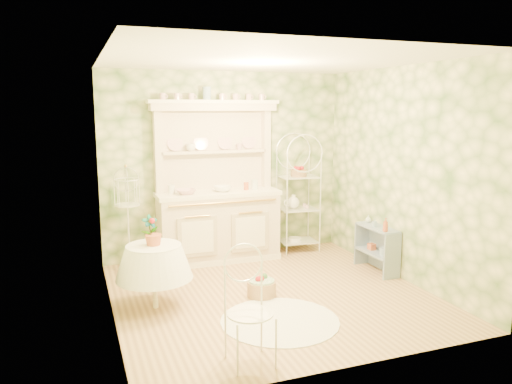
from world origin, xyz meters
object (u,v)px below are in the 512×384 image
object	(u,v)px
side_shelf	(377,250)
round_table	(155,280)
bakers_rack	(298,197)
floor_basket	(262,287)
cafe_chair	(250,316)
kitchen_dresser	(218,182)
birdcage_stand	(128,215)

from	to	relation	value
side_shelf	round_table	world-z (taller)	round_table
bakers_rack	floor_basket	world-z (taller)	bakers_rack
bakers_rack	cafe_chair	world-z (taller)	bakers_rack
kitchen_dresser	cafe_chair	xyz separation A→B (m)	(-0.57, -2.96, -0.72)
side_shelf	floor_basket	world-z (taller)	side_shelf
birdcage_stand	kitchen_dresser	bearing A→B (deg)	2.32
side_shelf	round_table	bearing A→B (deg)	-178.12
side_shelf	cafe_chair	world-z (taller)	cafe_chair
side_shelf	round_table	distance (m)	3.01
side_shelf	round_table	xyz separation A→B (m)	(-3.00, -0.23, 0.02)
round_table	floor_basket	size ratio (longest dim) A/B	1.80
kitchen_dresser	side_shelf	xyz separation A→B (m)	(1.86, -1.22, -0.85)
birdcage_stand	side_shelf	bearing A→B (deg)	-20.59
kitchen_dresser	floor_basket	world-z (taller)	kitchen_dresser
bakers_rack	round_table	xyz separation A→B (m)	(-2.43, -1.50, -0.52)
kitchen_dresser	bakers_rack	distance (m)	1.32
birdcage_stand	floor_basket	distance (m)	2.11
round_table	cafe_chair	size ratio (longest dim) A/B	0.74
kitchen_dresser	cafe_chair	bearing A→B (deg)	-100.98
side_shelf	bakers_rack	bearing A→B (deg)	111.81
bakers_rack	floor_basket	bearing A→B (deg)	-122.10
cafe_chair	birdcage_stand	world-z (taller)	birdcage_stand
kitchen_dresser	side_shelf	size ratio (longest dim) A/B	3.29
round_table	side_shelf	bearing A→B (deg)	4.32
floor_basket	side_shelf	bearing A→B (deg)	10.28
side_shelf	floor_basket	bearing A→B (deg)	-172.16
kitchen_dresser	floor_basket	distance (m)	1.86
side_shelf	floor_basket	size ratio (longest dim) A/B	1.99
kitchen_dresser	round_table	xyz separation A→B (m)	(-1.14, -1.45, -0.83)
bakers_rack	cafe_chair	distance (m)	3.56
bakers_rack	floor_basket	size ratio (longest dim) A/B	4.81
birdcage_stand	cafe_chair	bearing A→B (deg)	-76.65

